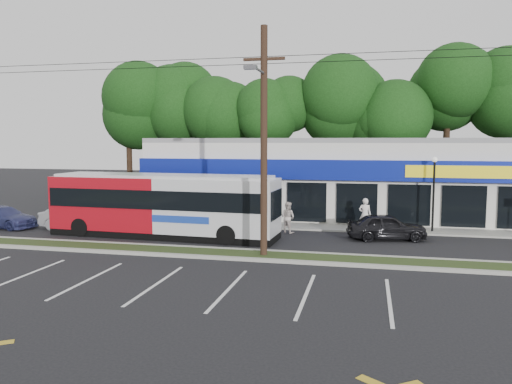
{
  "coord_description": "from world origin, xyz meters",
  "views": [
    {
      "loc": [
        7.46,
        -20.22,
        5.14
      ],
      "look_at": [
        1.74,
        5.0,
        2.47
      ],
      "focal_mm": 35.0,
      "sensor_mm": 36.0,
      "label": 1
    }
  ],
  "objects_px": {
    "utility_pole": "(260,134)",
    "pedestrian_a": "(365,215)",
    "lamp_post": "(434,185)",
    "car_silver": "(76,218)",
    "pedestrian_b": "(288,217)",
    "car_blue": "(3,217)",
    "car_dark": "(387,227)",
    "metrobus": "(163,204)"
  },
  "relations": [
    {
      "from": "lamp_post",
      "to": "metrobus",
      "type": "relative_size",
      "value": 0.34
    },
    {
      "from": "car_silver",
      "to": "pedestrian_a",
      "type": "bearing_deg",
      "value": -73.74
    },
    {
      "from": "utility_pole",
      "to": "pedestrian_a",
      "type": "height_order",
      "value": "utility_pole"
    },
    {
      "from": "pedestrian_b",
      "to": "utility_pole",
      "type": "bearing_deg",
      "value": 113.86
    },
    {
      "from": "metrobus",
      "to": "utility_pole",
      "type": "bearing_deg",
      "value": -27.8
    },
    {
      "from": "lamp_post",
      "to": "car_silver",
      "type": "distance_m",
      "value": 20.4
    },
    {
      "from": "utility_pole",
      "to": "car_dark",
      "type": "height_order",
      "value": "utility_pole"
    },
    {
      "from": "car_blue",
      "to": "pedestrian_a",
      "type": "distance_m",
      "value": 21.25
    },
    {
      "from": "lamp_post",
      "to": "pedestrian_a",
      "type": "xyz_separation_m",
      "value": [
        -3.7,
        -0.3,
        -1.72
      ]
    },
    {
      "from": "utility_pole",
      "to": "metrobus",
      "type": "distance_m",
      "value": 7.93
    },
    {
      "from": "pedestrian_a",
      "to": "pedestrian_b",
      "type": "bearing_deg",
      "value": 22.39
    },
    {
      "from": "pedestrian_b",
      "to": "pedestrian_a",
      "type": "bearing_deg",
      "value": -133.87
    },
    {
      "from": "utility_pole",
      "to": "car_dark",
      "type": "distance_m",
      "value": 9.05
    },
    {
      "from": "pedestrian_b",
      "to": "lamp_post",
      "type": "bearing_deg",
      "value": -140.69
    },
    {
      "from": "utility_pole",
      "to": "pedestrian_b",
      "type": "bearing_deg",
      "value": 87.4
    },
    {
      "from": "car_blue",
      "to": "car_dark",
      "type": "bearing_deg",
      "value": -78.71
    },
    {
      "from": "metrobus",
      "to": "car_dark",
      "type": "height_order",
      "value": "metrobus"
    },
    {
      "from": "car_dark",
      "to": "pedestrian_a",
      "type": "relative_size",
      "value": 2.13
    },
    {
      "from": "utility_pole",
      "to": "pedestrian_a",
      "type": "distance_m",
      "value": 9.86
    },
    {
      "from": "utility_pole",
      "to": "lamp_post",
      "type": "bearing_deg",
      "value": 43.95
    },
    {
      "from": "car_silver",
      "to": "pedestrian_a",
      "type": "xyz_separation_m",
      "value": [
        16.3,
        3.21,
        0.25
      ]
    },
    {
      "from": "lamp_post",
      "to": "pedestrian_b",
      "type": "height_order",
      "value": "lamp_post"
    },
    {
      "from": "lamp_post",
      "to": "metrobus",
      "type": "xyz_separation_m",
      "value": [
        -14.23,
        -4.3,
        -0.9
      ]
    },
    {
      "from": "car_dark",
      "to": "pedestrian_a",
      "type": "xyz_separation_m",
      "value": [
        -1.13,
        2.26,
        0.26
      ]
    },
    {
      "from": "car_blue",
      "to": "pedestrian_a",
      "type": "height_order",
      "value": "pedestrian_a"
    },
    {
      "from": "metrobus",
      "to": "car_dark",
      "type": "relative_size",
      "value": 3.1
    },
    {
      "from": "metrobus",
      "to": "car_silver",
      "type": "relative_size",
      "value": 2.97
    },
    {
      "from": "lamp_post",
      "to": "pedestrian_a",
      "type": "height_order",
      "value": "lamp_post"
    },
    {
      "from": "pedestrian_b",
      "to": "car_silver",
      "type": "bearing_deg",
      "value": 34.53
    },
    {
      "from": "metrobus",
      "to": "car_dark",
      "type": "distance_m",
      "value": 11.84
    },
    {
      "from": "utility_pole",
      "to": "metrobus",
      "type": "xyz_separation_m",
      "value": [
        -6.06,
        3.57,
        -3.64
      ]
    },
    {
      "from": "lamp_post",
      "to": "car_blue",
      "type": "relative_size",
      "value": 0.98
    },
    {
      "from": "lamp_post",
      "to": "pedestrian_b",
      "type": "bearing_deg",
      "value": -167.16
    },
    {
      "from": "car_dark",
      "to": "pedestrian_a",
      "type": "height_order",
      "value": "pedestrian_a"
    },
    {
      "from": "car_blue",
      "to": "pedestrian_b",
      "type": "height_order",
      "value": "pedestrian_b"
    },
    {
      "from": "utility_pole",
      "to": "car_silver",
      "type": "bearing_deg",
      "value": 159.78
    },
    {
      "from": "car_silver",
      "to": "pedestrian_b",
      "type": "distance_m",
      "value": 12.23
    },
    {
      "from": "lamp_post",
      "to": "pedestrian_b",
      "type": "xyz_separation_m",
      "value": [
        -7.89,
        -1.8,
        -1.79
      ]
    },
    {
      "from": "utility_pole",
      "to": "car_dark",
      "type": "relative_size",
      "value": 12.36
    },
    {
      "from": "utility_pole",
      "to": "car_blue",
      "type": "bearing_deg",
      "value": 166.21
    },
    {
      "from": "pedestrian_b",
      "to": "car_dark",
      "type": "bearing_deg",
      "value": -161.7
    },
    {
      "from": "car_dark",
      "to": "pedestrian_b",
      "type": "distance_m",
      "value": 5.38
    }
  ]
}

